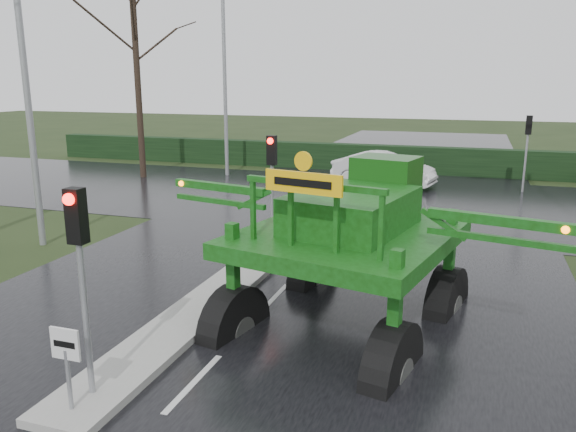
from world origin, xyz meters
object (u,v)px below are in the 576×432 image
(traffic_signal_mid, at_px, (272,168))
(street_light_left_far, at_px, (230,62))
(traffic_signal_far, at_px, (528,136))
(white_sedan, at_px, (383,186))
(street_light_left_near, at_px, (31,48))
(keep_left_sign, at_px, (66,356))
(crop_sprayer, at_px, (239,222))
(traffic_signal_near, at_px, (79,249))

(traffic_signal_mid, xyz_separation_m, street_light_left_far, (-6.89, 12.51, 3.40))
(traffic_signal_far, xyz_separation_m, street_light_left_far, (-14.69, -0.01, 3.40))
(white_sedan, bearing_deg, traffic_signal_far, -74.47)
(street_light_left_near, bearing_deg, keep_left_sign, -47.41)
(keep_left_sign, bearing_deg, street_light_left_near, 132.59)
(keep_left_sign, height_order, traffic_signal_far, traffic_signal_far)
(street_light_left_far, bearing_deg, crop_sprayer, -65.45)
(traffic_signal_mid, height_order, traffic_signal_far, same)
(street_light_left_far, relative_size, crop_sprayer, 1.18)
(keep_left_sign, relative_size, crop_sprayer, 0.16)
(traffic_signal_mid, relative_size, street_light_left_near, 0.35)
(street_light_left_far, distance_m, crop_sprayer, 19.71)
(traffic_signal_far, bearing_deg, street_light_left_far, 0.03)
(crop_sprayer, bearing_deg, traffic_signal_far, 81.71)
(crop_sprayer, height_order, white_sedan, crop_sprayer)
(traffic_signal_far, xyz_separation_m, crop_sprayer, (-6.65, -17.61, -0.31))
(traffic_signal_near, distance_m, crop_sprayer, 3.60)
(traffic_signal_mid, bearing_deg, crop_sprayer, -77.31)
(street_light_left_far, bearing_deg, keep_left_sign, -72.22)
(keep_left_sign, relative_size, white_sedan, 0.27)
(crop_sprayer, xyz_separation_m, white_sedan, (0.25, 17.11, -2.28))
(crop_sprayer, distance_m, white_sedan, 17.26)
(traffic_signal_near, bearing_deg, traffic_signal_mid, 90.00)
(traffic_signal_far, distance_m, street_light_left_far, 15.08)
(traffic_signal_mid, distance_m, street_light_left_near, 7.83)
(traffic_signal_far, distance_m, crop_sprayer, 18.83)
(crop_sprayer, bearing_deg, white_sedan, 101.56)
(street_light_left_near, bearing_deg, traffic_signal_far, 43.63)
(traffic_signal_near, height_order, white_sedan, traffic_signal_near)
(street_light_left_near, distance_m, crop_sprayer, 9.56)
(street_light_left_far, bearing_deg, white_sedan, -3.43)
(street_light_left_near, relative_size, crop_sprayer, 1.18)
(traffic_signal_far, height_order, white_sedan, traffic_signal_far)
(traffic_signal_mid, relative_size, white_sedan, 0.71)
(traffic_signal_mid, xyz_separation_m, crop_sprayer, (1.15, -5.10, -0.31))
(traffic_signal_near, xyz_separation_m, street_light_left_near, (-6.89, 7.01, 3.40))
(keep_left_sign, xyz_separation_m, crop_sprayer, (1.15, 3.90, 1.23))
(street_light_left_near, height_order, white_sedan, street_light_left_near)
(traffic_signal_mid, bearing_deg, street_light_left_near, -167.79)
(traffic_signal_far, bearing_deg, white_sedan, 4.52)
(traffic_signal_near, bearing_deg, traffic_signal_far, 69.64)
(traffic_signal_mid, relative_size, traffic_signal_far, 1.00)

